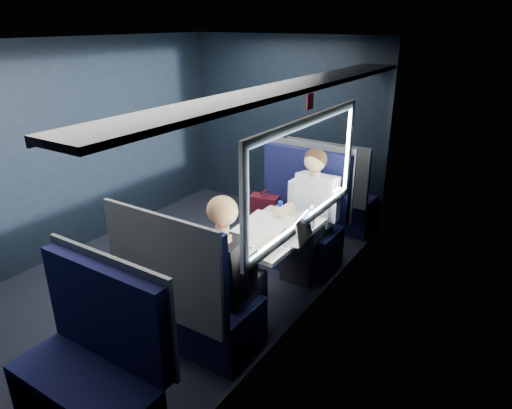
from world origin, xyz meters
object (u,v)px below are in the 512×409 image
Objects in this scene: seat_bay_near at (295,223)px; seat_row_front at (331,198)px; bottle_small at (311,218)px; man at (311,208)px; seat_bay_far at (190,302)px; woman at (228,267)px; table at (269,237)px; cup at (306,217)px; laptop at (297,234)px; seat_row_back at (93,375)px.

seat_row_front is (0.01, 0.92, -0.01)m from seat_bay_near.
man is at bearing 116.32° from bottle_small.
seat_row_front is at bearing 107.08° from bottle_small.
woman reaches higher than seat_bay_far.
seat_bay_far reaches higher than seat_row_front.
seat_bay_far is 0.95× the size of man.
man reaches higher than table.
seat_row_front is 12.00× the size of cup.
table is at bearing -77.34° from seat_bay_near.
seat_bay_near is (-0.20, 0.87, -0.24)m from table.
bottle_small is at bearing -63.68° from man.
seat_row_front is at bearing 102.83° from man.
seat_bay_far reaches higher than cup.
seat_bay_near is at bearing 102.66° from table.
bottle_small reaches higher than cup.
table is at bearing 169.60° from laptop.
laptop reaches higher than table.
laptop is (0.49, -1.85, 0.39)m from seat_row_front.
man reaches higher than laptop.
laptop is 0.29m from bottle_small.
man reaches higher than seat_row_back.
table is 0.41m from bottle_small.
seat_bay_near is 1.63m from woman.
woman is at bearing -84.55° from table.
cup is (-0.11, 0.38, -0.02)m from laptop.
seat_row_back is at bearing -103.30° from bottle_small.
man reaches higher than bottle_small.
laptop is at bearing -61.37° from seat_bay_near.
seat_row_front is 3.41× the size of laptop.
seat_bay_far is at bearing -101.78° from table.
seat_bay_near is 0.77m from cup.
seat_row_front is 1.96m from laptop.
woman is (0.25, 0.17, 0.31)m from seat_bay_far.
seat_row_back is 1.16m from woman.
seat_bay_near is at bearing -90.83° from seat_row_front.
man reaches higher than cup.
seat_row_front is 3.59m from seat_row_back.
seat_row_back is 0.88× the size of man.
bottle_small is at bearing 92.69° from laptop.
seat_row_front reaches higher than laptop.
man is 13.67× the size of cup.
laptop is at bearing -75.09° from seat_row_front.
woman is (0.25, 1.09, 0.32)m from seat_row_back.
seat_bay_near is at bearing 126.06° from cup.
seat_bay_near and seat_bay_far have the same top height.
cup reaches higher than table.
seat_bay_near is 1.09× the size of seat_row_front.
laptop is (0.31, -0.06, 0.14)m from table.
woman reaches higher than laptop.
table is 0.86× the size of seat_row_front.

